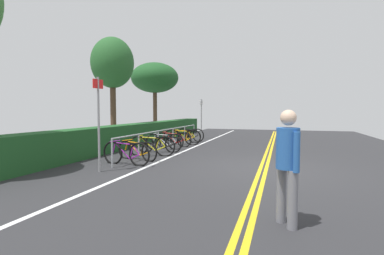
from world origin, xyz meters
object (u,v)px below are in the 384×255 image
Objects in this scene: bicycle_6 at (182,137)px; tree_far_right at (155,78)px; bicycle_5 at (173,139)px; tree_mid at (112,64)px; bicycle_8 at (190,135)px; pedestrian at (288,160)px; bicycle_2 at (151,146)px; bicycle_1 at (137,150)px; sign_post_near at (99,116)px; bike_rack at (166,134)px; bicycle_7 at (185,136)px; bicycle_0 at (126,153)px; bicycle_4 at (164,141)px; sign_post_far at (201,115)px; bicycle_3 at (159,144)px.

bicycle_6 is 0.36× the size of tree_far_right.
tree_mid is (0.80, 3.57, 3.66)m from bicycle_5.
bicycle_8 is at bearing 4.74° from bicycle_6.
bicycle_2 is at bearing 41.23° from pedestrian.
bicycle_1 is 2.29m from sign_post_near.
tree_far_right is at bearing 44.55° from bicycle_8.
bike_rack is 1.77m from bicycle_2.
sign_post_near is (-7.27, -0.05, 1.18)m from bicycle_7.
bicycle_0 is 7.00m from bicycle_8.
bicycle_8 is 8.18m from sign_post_near.
bicycle_8 is 6.46m from tree_far_right.
bicycle_7 is 0.65× the size of sign_post_near.
sign_post_far reaches higher than bicycle_4.
bicycle_1 is at bearing 174.78° from bicycle_2.
sign_post_near reaches higher than sign_post_far.
bicycle_5 reaches higher than bicycle_1.
pedestrian is (-9.57, -4.75, 0.63)m from bicycle_7.
sign_post_near is at bearing 177.88° from bicycle_1.
bicycle_0 reaches higher than bicycle_4.
tree_far_right is (10.00, 3.89, 3.54)m from bicycle_1.
bicycle_8 is 0.99× the size of pedestrian.
bicycle_3 is at bearing 5.34° from bicycle_2.
bike_rack is at bearing 34.12° from pedestrian.
bicycle_3 is 7.67m from pedestrian.
bicycle_5 is at bearing 2.51° from bicycle_0.
bicycle_0 is at bearing -178.26° from bicycle_3.
tree_mid is (5.29, 3.77, 3.64)m from bicycle_0.
bicycle_6 is at bearing -0.73° from bicycle_1.
bicycle_7 is (3.48, 0.12, -0.00)m from bicycle_3.
bicycle_5 is at bearing 3.05° from bike_rack.
bicycle_0 is at bearing -176.19° from bicycle_4.
bicycle_7 is 0.98× the size of pedestrian.
sign_post_far is at bearing -122.78° from tree_far_right.
bicycle_6 is 7.71m from tree_far_right.
bicycle_0 is 1.03× the size of pedestrian.
bicycle_1 is at bearing -178.65° from bike_rack.
bicycle_6 is at bearing -1.22° from bicycle_3.
sign_post_near is (2.30, 4.70, 0.55)m from pedestrian.
bicycle_5 is at bearing 1.80° from bicycle_1.
sign_post_near reaches higher than bicycle_0.
tree_mid reaches higher than pedestrian.
bicycle_6 is at bearing -3.97° from bike_rack.
tree_far_right is at bearing 17.72° from sign_post_near.
tree_mid reaches higher than bike_rack.
sign_post_far is at bearing -52.43° from tree_mid.
bicycle_0 is 1.04× the size of bicycle_7.
bicycle_5 is at bearing -102.68° from tree_mid.
sign_post_far is (1.25, -0.26, 1.02)m from bicycle_8.
tree_far_right reaches higher than bicycle_2.
bicycle_4 is at bearing 62.61° from bike_rack.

